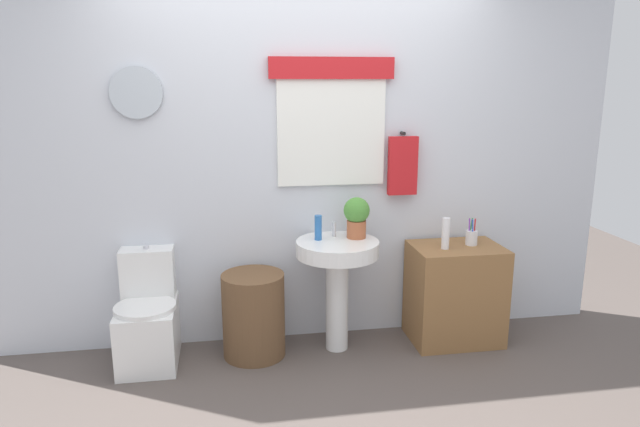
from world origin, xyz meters
name	(u,v)px	position (x,y,z in m)	size (l,w,h in m)	color
ground_plane	(330,422)	(0.00, 0.00, 0.00)	(8.00, 8.00, 0.00)	#564C47
back_wall	(300,153)	(0.00, 1.15, 1.31)	(4.40, 0.18, 2.60)	silver
toilet	(148,320)	(-1.03, 0.88, 0.28)	(0.38, 0.51, 0.74)	white
laundry_hamper	(254,315)	(-0.35, 0.85, 0.28)	(0.41, 0.41, 0.56)	brown
pedestal_sink	(337,267)	(0.20, 0.85, 0.58)	(0.55, 0.55, 0.76)	white
faucet	(334,229)	(0.20, 0.97, 0.81)	(0.03, 0.03, 0.10)	silver
wooden_cabinet	(455,293)	(1.04, 0.85, 0.34)	(0.61, 0.44, 0.68)	olive
soap_bottle	(318,228)	(0.08, 0.90, 0.84)	(0.05, 0.05, 0.17)	#2D6BB7
potted_plant	(357,215)	(0.34, 0.91, 0.91)	(0.17, 0.17, 0.27)	#AD5B38
lotion_bottle	(446,233)	(0.93, 0.81, 0.79)	(0.05, 0.05, 0.21)	white
toothbrush_cup	(471,237)	(1.15, 0.87, 0.74)	(0.08, 0.08, 0.19)	silver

